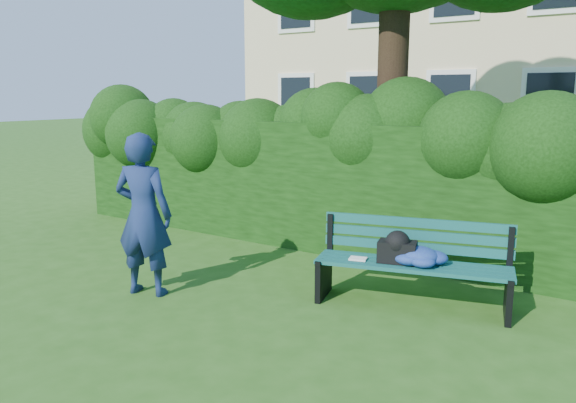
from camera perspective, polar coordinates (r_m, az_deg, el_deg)
The scene contains 4 objects.
ground at distance 6.35m, azimuth -3.06°, elevation -9.31°, with size 80.00×80.00×0.00m, color #2A5617.
hedge at distance 7.94m, azimuth 6.46°, elevation 1.47°, with size 10.00×1.00×1.80m.
park_bench at distance 6.00m, azimuth 12.48°, elevation -5.79°, with size 2.06×1.04×0.89m.
man_reading at distance 6.31m, azimuth -14.46°, elevation -1.31°, with size 0.65×0.43×1.79m, color navy.
Camera 1 is at (3.60, -4.75, 2.20)m, focal length 35.00 mm.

